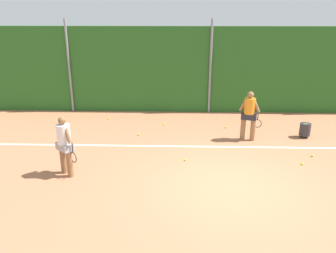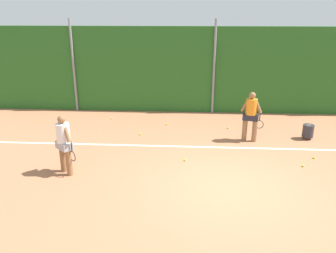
% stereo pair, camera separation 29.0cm
% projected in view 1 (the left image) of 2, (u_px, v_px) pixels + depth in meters
% --- Properties ---
extents(ground_plane, '(30.96, 30.96, 0.00)m').
position_uv_depth(ground_plane, '(221.00, 155.00, 10.06)').
color(ground_plane, '#B2704C').
extents(hedge_fence_backdrop, '(20.13, 0.25, 3.51)m').
position_uv_depth(hedge_fence_backdrop, '(210.00, 70.00, 13.82)').
color(hedge_fence_backdrop, '#286023').
rests_on(hedge_fence_backdrop, ground_plane).
extents(fence_post_left, '(0.10, 0.10, 3.81)m').
position_uv_depth(fence_post_left, '(69.00, 67.00, 13.78)').
color(fence_post_left, gray).
rests_on(fence_post_left, ground_plane).
extents(fence_post_center, '(0.10, 0.10, 3.81)m').
position_uv_depth(fence_post_center, '(210.00, 67.00, 13.61)').
color(fence_post_center, gray).
rests_on(fence_post_center, ground_plane).
extents(court_baseline_paint, '(14.71, 0.10, 0.01)m').
position_uv_depth(court_baseline_paint, '(219.00, 147.00, 10.63)').
color(court_baseline_paint, white).
rests_on(court_baseline_paint, ground_plane).
extents(player_foreground_near, '(0.63, 0.52, 1.60)m').
position_uv_depth(player_foreground_near, '(65.00, 143.00, 8.55)').
color(player_foreground_near, '#8C603D').
rests_on(player_foreground_near, ground_plane).
extents(player_midcourt, '(0.76, 0.41, 1.65)m').
position_uv_depth(player_midcourt, '(249.00, 113.00, 10.92)').
color(player_midcourt, '#8C603D').
rests_on(player_midcourt, ground_plane).
extents(ball_hopper, '(0.36, 0.36, 0.51)m').
position_uv_depth(ball_hopper, '(305.00, 129.00, 11.33)').
color(ball_hopper, '#2D2D33').
rests_on(ball_hopper, ground_plane).
extents(tennis_ball_0, '(0.07, 0.07, 0.07)m').
position_uv_depth(tennis_ball_0, '(108.00, 119.00, 13.28)').
color(tennis_ball_0, '#CCDB33').
rests_on(tennis_ball_0, ground_plane).
extents(tennis_ball_1, '(0.07, 0.07, 0.07)m').
position_uv_depth(tennis_ball_1, '(185.00, 160.00, 9.64)').
color(tennis_ball_1, '#CCDB33').
rests_on(tennis_ball_1, ground_plane).
extents(tennis_ball_2, '(0.07, 0.07, 0.07)m').
position_uv_depth(tennis_ball_2, '(302.00, 164.00, 9.38)').
color(tennis_ball_2, '#CCDB33').
rests_on(tennis_ball_2, ground_plane).
extents(tennis_ball_3, '(0.07, 0.07, 0.07)m').
position_uv_depth(tennis_ball_3, '(64.00, 126.00, 12.46)').
color(tennis_ball_3, '#CCDB33').
rests_on(tennis_ball_3, ground_plane).
extents(tennis_ball_4, '(0.07, 0.07, 0.07)m').
position_uv_depth(tennis_ball_4, '(312.00, 156.00, 9.90)').
color(tennis_ball_4, '#CCDB33').
rests_on(tennis_ball_4, ground_plane).
extents(tennis_ball_5, '(0.07, 0.07, 0.07)m').
position_uv_depth(tennis_ball_5, '(226.00, 127.00, 12.31)').
color(tennis_ball_5, '#CCDB33').
rests_on(tennis_ball_5, ground_plane).
extents(tennis_ball_6, '(0.07, 0.07, 0.07)m').
position_uv_depth(tennis_ball_6, '(139.00, 134.00, 11.60)').
color(tennis_ball_6, '#CCDB33').
rests_on(tennis_ball_6, ground_plane).
extents(tennis_ball_8, '(0.07, 0.07, 0.07)m').
position_uv_depth(tennis_ball_8, '(164.00, 124.00, 12.63)').
color(tennis_ball_8, '#CCDB33').
rests_on(tennis_ball_8, ground_plane).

